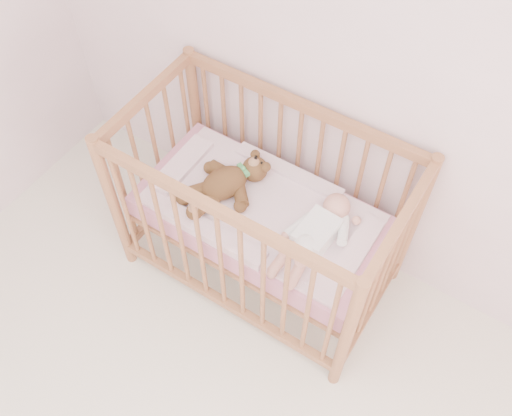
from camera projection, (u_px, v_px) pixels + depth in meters
The scene contains 6 objects.
wall_back at pixel (423, 70), 2.18m from camera, with size 4.00×0.02×2.70m, color white.
crib at pixel (261, 215), 2.82m from camera, with size 1.36×0.76×1.00m, color #A86A47, non-canonical shape.
mattress at pixel (261, 217), 2.83m from camera, with size 1.22×0.62×0.13m, color #CA7E92.
blanket at pixel (262, 208), 2.77m from camera, with size 1.10×0.58×0.06m, color #EBA1B4, non-canonical shape.
baby at pixel (317, 231), 2.60m from camera, with size 0.28×0.58×0.14m, color white, non-canonical shape.
teddy_bear at pixel (224, 183), 2.76m from camera, with size 0.36×0.51×0.14m, color brown, non-canonical shape.
Camera 1 is at (0.38, 0.21, 2.80)m, focal length 40.00 mm.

